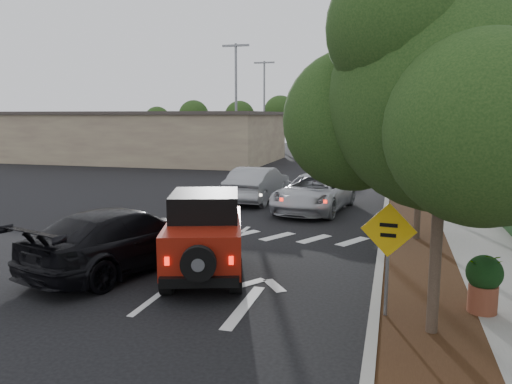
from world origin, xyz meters
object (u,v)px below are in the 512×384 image
at_px(speed_hump_sign, 388,244).
at_px(red_jeep, 205,233).
at_px(black_suv_oncoming, 124,239).
at_px(silver_suv_ahead, 314,193).

bearing_deg(speed_hump_sign, red_jeep, 163.28).
distance_m(red_jeep, speed_hump_sign, 4.74).
bearing_deg(speed_hump_sign, black_suv_oncoming, 171.76).
xyz_separation_m(red_jeep, silver_suv_ahead, (1.30, 8.93, -0.29)).
bearing_deg(black_suv_oncoming, silver_suv_ahead, -93.88).
height_order(silver_suv_ahead, speed_hump_sign, speed_hump_sign).
relative_size(red_jeep, speed_hump_sign, 1.89).
height_order(red_jeep, speed_hump_sign, speed_hump_sign).
xyz_separation_m(black_suv_oncoming, speed_hump_sign, (6.50, -1.63, 0.72)).
bearing_deg(red_jeep, speed_hump_sign, -40.28).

